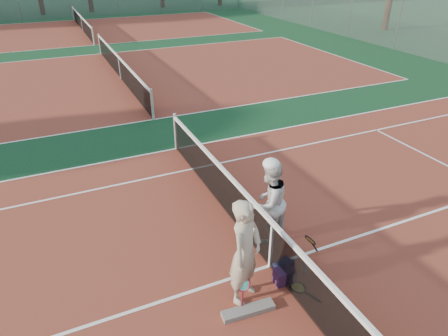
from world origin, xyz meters
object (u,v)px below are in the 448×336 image
Objects in this scene: racket_red at (243,291)px; racket_black_held at (309,246)px; player_b at (269,202)px; racket_spare at (298,288)px; sports_bag_purple at (284,276)px; sports_bag_navy at (284,268)px; player_a at (245,252)px; net_main at (271,244)px; water_bottle at (306,266)px.

racket_red is 1.11× the size of racket_black_held.
racket_spare is at bearing 61.79° from player_b.
racket_spare is at bearing -62.06° from racket_red.
racket_red is at bearing 63.94° from racket_spare.
player_b is 1.91m from racket_red.
sports_bag_navy is at bearing 59.61° from sports_bag_purple.
racket_black_held is 0.71m from sports_bag_navy.
player_a is 5.91× the size of sports_bag_navy.
racket_red is 0.91m from sports_bag_purple.
player_b is 3.41× the size of racket_black_held.
racket_spare is 1.74× the size of sports_bag_purple.
player_a is at bearing -2.24° from racket_red.
racket_red reaches higher than sports_bag_purple.
racket_spare is (-0.18, -1.43, -0.87)m from player_b.
player_a reaches higher than racket_red.
racket_spare is 0.30m from sports_bag_purple.
net_main is at bearing -19.86° from racket_black_held.
player_b is at bearing -75.08° from racket_black_held.
player_a is at bearing -168.09° from sports_bag_navy.
sports_bag_navy is (1.00, 0.33, -0.16)m from racket_red.
player_a is at bearing -177.72° from water_bottle.
racket_red is (-0.87, -0.60, -0.22)m from net_main.
player_a reaches higher than sports_bag_purple.
racket_red is at bearing -161.89° from player_a.
sports_bag_navy is at bearing -24.71° from player_a.
racket_black_held is (0.45, -0.82, -0.62)m from player_b.
racket_spare is (0.17, -0.69, -0.49)m from net_main.
sports_bag_purple is at bearing -36.85° from player_a.
racket_red reaches higher than sports_bag_navy.
racket_red is at bearing -161.60° from sports_bag_navy.
water_bottle is at bearing 33.51° from racket_black_held.
sports_bag_purple is at bearing 11.64° from racket_black_held.
sports_bag_navy is at bearing -63.96° from net_main.
racket_black_held is (1.67, 0.52, -0.03)m from racket_red.
racket_black_held is 0.88m from sports_bag_purple.
net_main reaches higher than racket_black_held.
net_main is 19.09× the size of racket_red.
racket_red is at bearing -145.49° from net_main.
sports_bag_purple is at bearing 12.10° from racket_spare.
racket_black_held reaches higher than racket_spare.
racket_black_held is 1.73× the size of water_bottle.
racket_red is 1.40m from water_bottle.
player_b is (0.35, 0.74, 0.37)m from net_main.
net_main is 1.00m from player_a.
player_b reaches higher than racket_black_held.
player_a is 1.64m from player_b.
sports_bag_navy is at bearing 1.26° from racket_black_held.
racket_red is 1.75m from racket_black_held.
racket_red is 1.78× the size of sports_bag_navy.
racket_black_held reaches higher than sports_bag_purple.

